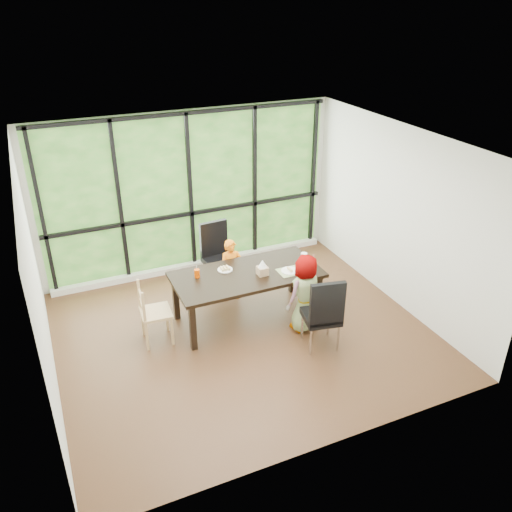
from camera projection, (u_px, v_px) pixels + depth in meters
name	position (u px, v px, depth m)	size (l,w,h in m)	color
ground	(243.00, 333.00, 7.41)	(5.00, 5.00, 0.00)	black
back_wall	(189.00, 192.00, 8.62)	(5.00, 5.00, 0.00)	silver
foliage_backdrop	(190.00, 193.00, 8.60)	(4.80, 0.02, 2.65)	#224518
window_mullions	(191.00, 194.00, 8.57)	(4.80, 0.06, 2.65)	black
window_sill	(195.00, 264.00, 9.13)	(4.80, 0.12, 0.10)	silver
dining_table	(247.00, 296.00, 7.59)	(2.10, 1.01, 0.75)	black
chair_window_leather	(219.00, 257.00, 8.32)	(0.46, 0.46, 1.08)	black
chair_interior_leather	(321.00, 312.00, 6.92)	(0.46, 0.46, 1.08)	black
chair_end_beech	(156.00, 313.00, 7.06)	(0.42, 0.40, 0.90)	tan
child_toddler	(231.00, 270.00, 8.03)	(0.36, 0.24, 0.99)	orange
child_older	(304.00, 293.00, 7.26)	(0.56, 0.37, 1.15)	slate
placemat	(291.00, 271.00, 7.47)	(0.39, 0.28, 0.01)	tan
plate_far	(225.00, 270.00, 7.50)	(0.22, 0.22, 0.01)	white
plate_near	(290.00, 271.00, 7.46)	(0.25, 0.25, 0.02)	white
orange_cup	(197.00, 273.00, 7.29)	(0.08, 0.08, 0.12)	#E04700
green_cup	(313.00, 266.00, 7.47)	(0.08, 0.08, 0.12)	green
white_mug	(304.00, 256.00, 7.78)	(0.10, 0.10, 0.10)	white
tissue_box	(262.00, 271.00, 7.35)	(0.14, 0.14, 0.12)	tan
crepe_rolls_far	(225.00, 268.00, 7.48)	(0.15, 0.12, 0.04)	tan
crepe_rolls_near	(290.00, 269.00, 7.45)	(0.05, 0.12, 0.04)	tan
straw_white	(197.00, 267.00, 7.24)	(0.01, 0.01, 0.20)	white
straw_pink	(313.00, 260.00, 7.42)	(0.01, 0.01, 0.20)	pink
tissue	(262.00, 263.00, 7.30)	(0.12, 0.12, 0.11)	white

